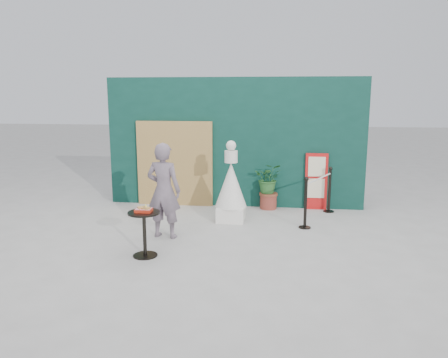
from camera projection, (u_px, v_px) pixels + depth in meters
ground at (215, 250)px, 7.46m from camera, size 60.00×60.00×0.00m
back_wall at (235, 142)px, 10.24m from camera, size 6.00×0.30×3.00m
bamboo_fence at (175, 164)px, 10.31m from camera, size 1.80×0.08×2.00m
woman at (164, 191)px, 7.96m from camera, size 0.70×0.52×1.76m
menu_board at (316, 182)px, 9.97m from camera, size 0.50×0.07×1.30m
statue at (231, 189)px, 9.05m from camera, size 0.66×0.66×1.69m
cafe_table at (144, 227)px, 7.07m from camera, size 0.52×0.52×0.75m
food_basket at (144, 210)px, 7.02m from camera, size 0.26×0.19×0.11m
planter at (269, 182)px, 10.03m from camera, size 0.63×0.54×1.07m
stanchion_barrier at (318, 197)px, 9.18m from camera, size 0.84×1.54×1.03m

